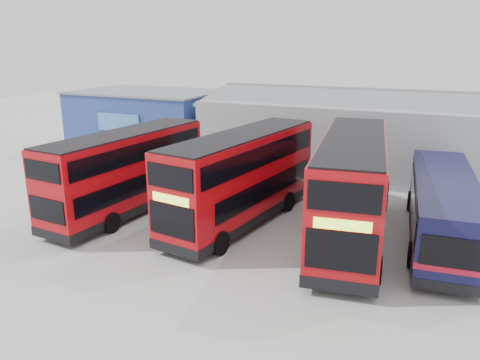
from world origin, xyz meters
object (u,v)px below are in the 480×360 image
Objects in this scene: double_decker_centre at (242,179)px; single_decker_blue at (442,210)px; office_block at (149,120)px; panel_van at (106,146)px; double_decker_right at (351,190)px; maintenance_shed at (417,136)px; double_decker_left at (127,173)px.

single_decker_blue is (9.56, 1.59, -0.79)m from double_decker_centre.
office_block is 5.13m from panel_van.
double_decker_right reaches higher than panel_van.
double_decker_centre is 0.95× the size of double_decker_right.
office_block is at bearing 92.22° from panel_van.
maintenance_shed is 14.86m from double_decker_right.
double_decker_centre is at bearing -15.42° from panel_van.
maintenance_shed reaches higher than double_decker_left.
double_decker_left is 0.90× the size of double_decker_right.
panel_van is at bearing -163.22° from maintenance_shed.
office_block is at bearing -54.50° from double_decker_left.
double_decker_right is 22.42m from panel_van.
double_decker_centre is at bearing 171.76° from double_decker_right.
maintenance_shed is at bearing 28.42° from panel_van.
maintenance_shed reaches higher than single_decker_blue.
maintenance_shed is 2.58× the size of single_decker_blue.
maintenance_shed is 2.53× the size of double_decker_right.
maintenance_shed is (22.00, 2.01, 0.02)m from office_block.
double_decker_left is at bearing 177.49° from double_decker_right.
office_block is 23.83m from double_decker_right.
maintenance_shed is 23.87m from panel_van.
single_decker_blue is at bearing 13.47° from double_decker_right.
office_block is at bearing 139.47° from double_decker_right.
double_decker_centre is at bearing -41.12° from office_block.
single_decker_blue is at bearing -165.25° from double_decker_left.
office_block reaches higher than double_decker_centre.
maintenance_shed is at bearing 74.60° from double_decker_right.
double_decker_right is (-1.85, -14.74, -0.12)m from maintenance_shed.
panel_van is at bearing -40.13° from double_decker_left.
maintenance_shed is 2.80× the size of double_decker_left.
single_decker_blue is (2.15, -13.15, -1.04)m from maintenance_shed.
double_decker_left is 0.95× the size of double_decker_centre.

